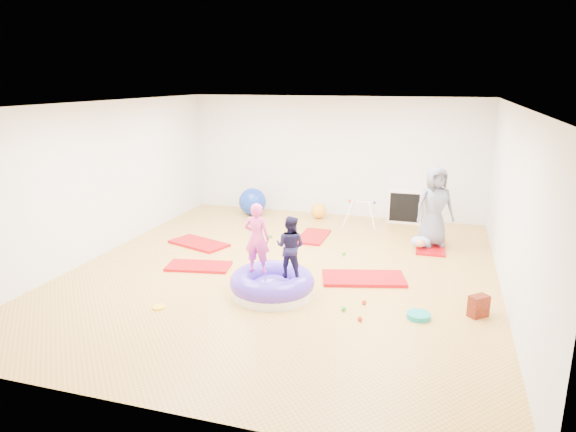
% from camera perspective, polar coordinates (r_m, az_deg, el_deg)
% --- Properties ---
extents(room, '(7.01, 8.01, 2.81)m').
position_cam_1_polar(room, '(8.41, -0.60, 2.78)').
color(room, gold).
rests_on(room, ground).
extents(gym_mat_front_left, '(1.17, 0.73, 0.05)m').
position_cam_1_polar(gym_mat_front_left, '(9.11, -9.91, -5.51)').
color(gym_mat_front_left, '#B00A04').
rests_on(gym_mat_front_left, ground).
extents(gym_mat_mid_left, '(1.30, 0.95, 0.05)m').
position_cam_1_polar(gym_mat_mid_left, '(10.33, -9.87, -3.02)').
color(gym_mat_mid_left, '#B00A04').
rests_on(gym_mat_mid_left, ground).
extents(gym_mat_center_back, '(0.54, 1.06, 0.04)m').
position_cam_1_polar(gym_mat_center_back, '(10.64, 2.80, -2.29)').
color(gym_mat_center_back, '#B00A04').
rests_on(gym_mat_center_back, ground).
extents(gym_mat_right, '(1.46, 0.99, 0.06)m').
position_cam_1_polar(gym_mat_right, '(8.53, 8.39, -6.87)').
color(gym_mat_right, '#B00A04').
rests_on(gym_mat_right, ground).
extents(gym_mat_rear_right, '(0.56, 1.09, 0.04)m').
position_cam_1_polar(gym_mat_rear_right, '(10.38, 15.58, -3.28)').
color(gym_mat_rear_right, '#B00A04').
rests_on(gym_mat_rear_right, ground).
extents(inflatable_cushion, '(1.29, 1.29, 0.41)m').
position_cam_1_polar(inflatable_cushion, '(7.86, -1.78, -7.61)').
color(inflatable_cushion, white).
rests_on(inflatable_cushion, ground).
extents(child_pink, '(0.40, 0.27, 1.09)m').
position_cam_1_polar(child_pink, '(7.72, -3.47, -2.10)').
color(child_pink, '#F1419B').
rests_on(child_pink, inflatable_cushion).
extents(child_navy, '(0.49, 0.40, 0.93)m').
position_cam_1_polar(child_navy, '(7.55, 0.25, -3.07)').
color(child_navy, '#161334').
rests_on(child_navy, inflatable_cushion).
extents(adult_caregiver, '(0.89, 0.76, 1.54)m').
position_cam_1_polar(adult_caregiver, '(10.22, 15.99, 1.03)').
color(adult_caregiver, slate).
rests_on(adult_caregiver, gym_mat_rear_right).
extents(infant, '(0.37, 0.38, 0.22)m').
position_cam_1_polar(infant, '(10.17, 14.52, -2.80)').
color(infant, '#8CADE7').
rests_on(infant, gym_mat_rear_right).
extents(ball_pit_balls, '(2.44, 3.29, 0.07)m').
position_cam_1_polar(ball_pit_balls, '(8.14, 1.72, -7.73)').
color(ball_pit_balls, green).
rests_on(ball_pit_balls, ground).
extents(exercise_ball_blue, '(0.65, 0.65, 0.65)m').
position_cam_1_polar(exercise_ball_blue, '(12.34, -3.97, 1.60)').
color(exercise_ball_blue, '#1332AA').
rests_on(exercise_ball_blue, ground).
extents(exercise_ball_orange, '(0.36, 0.36, 0.36)m').
position_cam_1_polar(exercise_ball_orange, '(12.07, 3.42, 0.58)').
color(exercise_ball_orange, '#FFAD25').
rests_on(exercise_ball_orange, ground).
extents(infant_play_gym, '(0.74, 0.70, 0.57)m').
position_cam_1_polar(infant_play_gym, '(11.49, 8.19, 0.74)').
color(infant_play_gym, white).
rests_on(infant_play_gym, ground).
extents(cube_shelf, '(0.76, 0.37, 0.76)m').
position_cam_1_polar(cube_shelf, '(11.99, 12.87, 1.10)').
color(cube_shelf, white).
rests_on(cube_shelf, ground).
extents(balance_disc, '(0.33, 0.33, 0.07)m').
position_cam_1_polar(balance_disc, '(7.39, 14.30, -10.68)').
color(balance_disc, teal).
rests_on(balance_disc, ground).
extents(backpack, '(0.31, 0.30, 0.31)m').
position_cam_1_polar(backpack, '(7.63, 20.41, -9.37)').
color(backpack, '#A22209').
rests_on(backpack, ground).
extents(yellow_toy, '(0.19, 0.19, 0.03)m').
position_cam_1_polar(yellow_toy, '(7.69, -14.17, -9.79)').
color(yellow_toy, yellow).
rests_on(yellow_toy, ground).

